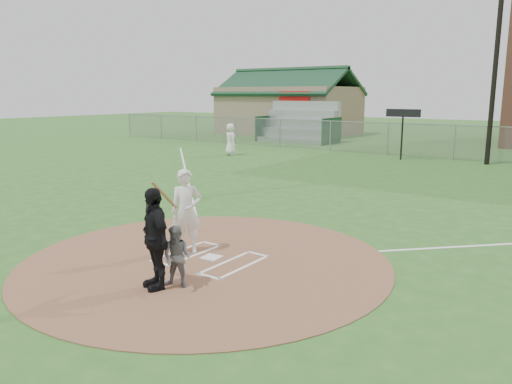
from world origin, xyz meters
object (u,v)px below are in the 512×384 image
Objects in this scene: home_plate at (212,257)px; ondeck_player at (230,139)px; batter_at_plate at (186,211)px; umpire at (155,238)px; catcher at (177,257)px.

ondeck_player reaches higher than home_plate.
batter_at_plate is (-0.77, 0.01, 1.00)m from home_plate.
home_plate is 0.20× the size of umpire.
home_plate is 0.32× the size of catcher.
home_plate is 0.20× the size of ondeck_player.
ondeck_player reaches higher than catcher.
batter_at_plate is (-1.37, 1.74, 0.39)m from catcher.
catcher is 21.80m from ondeck_player.
ondeck_player is (-12.60, 17.79, 0.35)m from catcher.
home_plate is at bearing -0.37° from batter_at_plate.
catcher is 2.25m from batter_at_plate.
batter_at_plate is at bearing 109.41° from catcher.
home_plate is 0.20× the size of batter_at_plate.
umpire reaches higher than ondeck_player.
ondeck_player is (-12.28, 18.06, -0.04)m from umpire.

